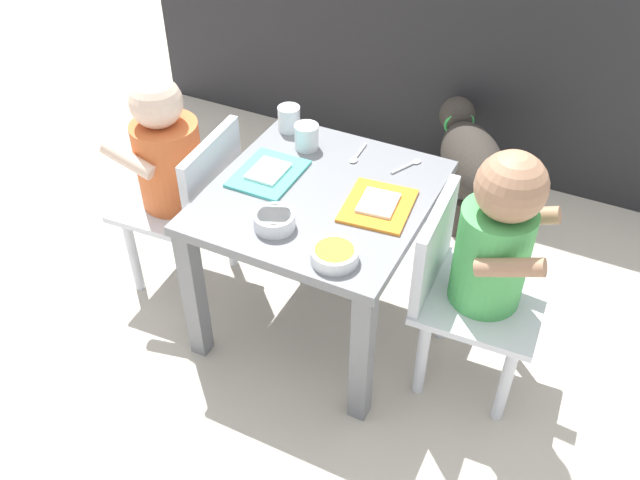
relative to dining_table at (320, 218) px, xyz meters
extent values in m
plane|color=beige|center=(0.00, 0.00, -0.35)|extent=(7.00, 7.00, 0.00)
cube|color=#232326|center=(0.00, 1.08, 0.09)|extent=(2.26, 0.36, 0.88)
cube|color=slate|center=(0.00, 0.00, 0.07)|extent=(0.51, 0.55, 0.03)
cube|color=slate|center=(-0.23, -0.24, -0.15)|extent=(0.04, 0.04, 0.40)
cube|color=slate|center=(0.23, -0.24, -0.15)|extent=(0.04, 0.04, 0.40)
cube|color=slate|center=(-0.23, 0.24, -0.15)|extent=(0.04, 0.04, 0.40)
cube|color=slate|center=(0.23, 0.24, -0.15)|extent=(0.04, 0.04, 0.40)
cube|color=silver|center=(-0.43, -0.02, -0.08)|extent=(0.30, 0.30, 0.02)
cube|color=silver|center=(-0.30, -0.02, 0.04)|extent=(0.04, 0.27, 0.22)
cylinder|color=#D86633|center=(-0.43, -0.02, 0.05)|extent=(0.17, 0.17, 0.24)
sphere|color=beige|center=(-0.44, -0.02, 0.23)|extent=(0.13, 0.13, 0.13)
cylinder|color=silver|center=(-0.53, 0.07, -0.22)|extent=(0.03, 0.03, 0.26)
cylinder|color=silver|center=(-0.52, -0.13, -0.22)|extent=(0.03, 0.03, 0.26)
cylinder|color=silver|center=(-0.33, 0.08, -0.22)|extent=(0.03, 0.03, 0.26)
cylinder|color=silver|center=(-0.32, -0.12, -0.22)|extent=(0.03, 0.03, 0.26)
cylinder|color=beige|center=(-0.48, 0.07, 0.11)|extent=(0.15, 0.05, 0.09)
cylinder|color=beige|center=(-0.47, -0.12, 0.11)|extent=(0.15, 0.05, 0.09)
cube|color=silver|center=(0.43, -0.01, -0.08)|extent=(0.29, 0.29, 0.02)
cube|color=silver|center=(0.30, -0.02, 0.04)|extent=(0.04, 0.27, 0.22)
cylinder|color=#4CB259|center=(0.43, -0.01, 0.05)|extent=(0.16, 0.16, 0.25)
sphere|color=#A87A5B|center=(0.44, -0.01, 0.24)|extent=(0.15, 0.15, 0.15)
cylinder|color=silver|center=(0.53, -0.11, -0.22)|extent=(0.03, 0.03, 0.26)
cylinder|color=silver|center=(0.52, 0.09, -0.22)|extent=(0.03, 0.03, 0.26)
cylinder|color=silver|center=(0.33, -0.12, -0.22)|extent=(0.03, 0.03, 0.26)
cylinder|color=silver|center=(0.32, 0.08, -0.22)|extent=(0.03, 0.03, 0.26)
cylinder|color=#A87A5B|center=(0.48, -0.10, 0.11)|extent=(0.15, 0.05, 0.09)
cylinder|color=#A87A5B|center=(0.47, 0.08, 0.11)|extent=(0.15, 0.05, 0.09)
ellipsoid|color=#332D28|center=(0.22, 0.63, -0.14)|extent=(0.35, 0.41, 0.19)
sphere|color=#332D28|center=(0.11, 0.81, -0.10)|extent=(0.12, 0.12, 0.12)
sphere|color=black|center=(0.09, 0.84, -0.10)|extent=(0.05, 0.05, 0.05)
torus|color=green|center=(0.13, 0.78, -0.11)|extent=(0.10, 0.08, 0.10)
sphere|color=#332D28|center=(0.31, 0.48, -0.11)|extent=(0.05, 0.05, 0.05)
cylinder|color=#332D28|center=(0.21, 0.75, -0.29)|extent=(0.04, 0.04, 0.12)
cylinder|color=#332D28|center=(0.12, 0.69, -0.29)|extent=(0.04, 0.04, 0.12)
cylinder|color=#332D28|center=(0.32, 0.57, -0.29)|extent=(0.04, 0.04, 0.12)
cylinder|color=#332D28|center=(0.23, 0.51, -0.29)|extent=(0.04, 0.04, 0.12)
cube|color=#4CC6BC|center=(-0.15, 0.01, 0.08)|extent=(0.15, 0.19, 0.01)
cube|color=white|center=(-0.15, 0.01, 0.09)|extent=(0.08, 0.10, 0.01)
cube|color=orange|center=(0.15, 0.01, 0.08)|extent=(0.17, 0.19, 0.01)
cube|color=white|center=(0.15, 0.01, 0.09)|extent=(0.09, 0.11, 0.01)
cylinder|color=white|center=(-0.20, 0.22, 0.11)|extent=(0.06, 0.06, 0.07)
cylinder|color=silver|center=(-0.20, 0.22, 0.10)|extent=(0.05, 0.05, 0.05)
cylinder|color=white|center=(-0.12, 0.16, 0.11)|extent=(0.06, 0.06, 0.07)
cylinder|color=silver|center=(-0.12, 0.16, 0.10)|extent=(0.05, 0.05, 0.04)
cylinder|color=white|center=(-0.03, -0.16, 0.10)|extent=(0.09, 0.09, 0.04)
cylinder|color=#4C8C33|center=(-0.03, -0.16, 0.11)|extent=(0.08, 0.08, 0.01)
cylinder|color=white|center=(0.14, -0.21, 0.09)|extent=(0.10, 0.10, 0.03)
cylinder|color=gold|center=(0.14, -0.21, 0.10)|extent=(0.09, 0.09, 0.01)
cylinder|color=silver|center=(0.14, 0.18, 0.08)|extent=(0.04, 0.07, 0.01)
ellipsoid|color=silver|center=(0.16, 0.22, 0.08)|extent=(0.03, 0.03, 0.01)
cylinder|color=silver|center=(0.02, 0.21, 0.08)|extent=(0.01, 0.08, 0.01)
ellipsoid|color=silver|center=(0.02, 0.16, 0.08)|extent=(0.02, 0.03, 0.01)
camera|label=1|loc=(0.59, -1.20, 1.05)|focal=38.71mm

